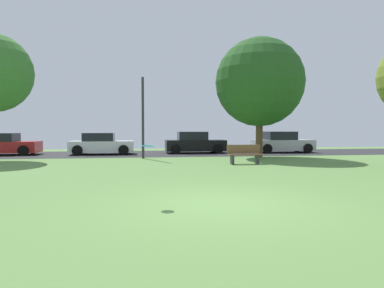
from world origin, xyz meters
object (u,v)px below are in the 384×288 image
object	(u,v)px
parked_car_white	(101,144)
park_bench	(244,154)
maple_tree_far	(260,82)
parked_car_black	(194,143)
parked_car_red	(2,145)
parked_car_silver	(282,143)
frisbee_disc	(148,146)
street_lamp_post	(143,118)

from	to	relation	value
parked_car_white	park_bench	world-z (taller)	parked_car_white
maple_tree_far	parked_car_black	size ratio (longest dim) A/B	1.70
parked_car_red	park_bench	distance (m)	15.59
parked_car_black	parked_car_silver	xyz separation A→B (m)	(6.17, -0.34, 0.00)
frisbee_disc	park_bench	world-z (taller)	frisbee_disc
parked_car_black	parked_car_silver	bearing A→B (deg)	-3.17
parked_car_silver	park_bench	size ratio (longest dim) A/B	2.58
maple_tree_far	parked_car_red	size ratio (longest dim) A/B	1.59
parked_car_black	parked_car_white	bearing A→B (deg)	-176.22
maple_tree_far	parked_car_white	distance (m)	10.72
parked_car_silver	park_bench	xyz separation A→B (m)	(-5.02, -7.50, -0.20)
parked_car_red	street_lamp_post	bearing A→B (deg)	-24.50
parked_car_white	parked_car_silver	world-z (taller)	parked_car_silver
frisbee_disc	parked_car_black	bearing A→B (deg)	77.60
parked_car_white	maple_tree_far	bearing A→B (deg)	-21.56
maple_tree_far	parked_car_red	bearing A→B (deg)	165.40
parked_car_red	parked_car_white	distance (m)	6.19
frisbee_disc	park_bench	distance (m)	9.38
parked_car_silver	frisbee_disc	bearing A→B (deg)	-121.80
parked_car_black	park_bench	world-z (taller)	parked_car_black
maple_tree_far	street_lamp_post	size ratio (longest dim) A/B	1.53
parked_car_silver	maple_tree_far	bearing A→B (deg)	-128.51
parked_car_white	street_lamp_post	bearing A→B (deg)	-54.22
maple_tree_far	parked_car_silver	size ratio (longest dim) A/B	1.67
parked_car_white	park_bench	bearing A→B (deg)	-45.45
parked_car_silver	street_lamp_post	xyz separation A→B (m)	(-9.70, -3.74, 1.59)
parked_car_white	street_lamp_post	xyz separation A→B (m)	(2.65, -3.67, 1.61)
street_lamp_post	parked_car_white	bearing A→B (deg)	125.78
parked_car_silver	street_lamp_post	distance (m)	10.51
parked_car_white	park_bench	xyz separation A→B (m)	(7.32, -7.44, -0.17)
maple_tree_far	parked_car_red	distance (m)	16.47
frisbee_disc	parked_car_silver	bearing A→B (deg)	58.20
parked_car_black	street_lamp_post	world-z (taller)	street_lamp_post
parked_car_black	park_bench	bearing A→B (deg)	-81.67
frisbee_disc	parked_car_red	world-z (taller)	parked_car_red
parked_car_white	street_lamp_post	size ratio (longest dim) A/B	0.89
maple_tree_far	parked_car_white	bearing A→B (deg)	158.44
frisbee_disc	park_bench	bearing A→B (deg)	60.14
street_lamp_post	park_bench	bearing A→B (deg)	-38.86
maple_tree_far	frisbee_disc	world-z (taller)	maple_tree_far
parked_car_silver	park_bench	distance (m)	9.03
frisbee_disc	parked_car_silver	size ratio (longest dim) A/B	0.09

